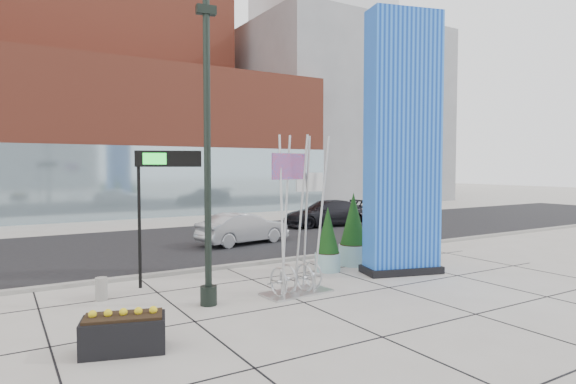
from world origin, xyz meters
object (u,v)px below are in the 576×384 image
public_art_sculpture (297,252)px  concrete_bollard (101,289)px  blue_pylon (403,148)px  overhead_street_sign (162,170)px  car_silver_mid (243,228)px  lamp_post (208,180)px

public_art_sculpture → concrete_bollard: 5.35m
blue_pylon → overhead_street_sign: bearing=176.8°
public_art_sculpture → concrete_bollard: public_art_sculpture is taller
overhead_street_sign → car_silver_mid: size_ratio=0.92×
overhead_street_sign → car_silver_mid: (5.45, 5.70, -2.75)m
lamp_post → concrete_bollard: bearing=140.2°
overhead_street_sign → public_art_sculpture: bearing=-21.5°
blue_pylon → public_art_sculpture: size_ratio=1.94×
blue_pylon → lamp_post: size_ratio=1.10×
public_art_sculpture → overhead_street_sign: 4.72m
car_silver_mid → overhead_street_sign: bearing=125.5°
lamp_post → concrete_bollard: size_ratio=12.82×
concrete_bollard → blue_pylon: bearing=-10.5°
public_art_sculpture → blue_pylon: bearing=0.5°
lamp_post → car_silver_mid: size_ratio=1.80×
blue_pylon → car_silver_mid: size_ratio=1.98×
lamp_post → overhead_street_sign: (-0.37, 2.70, 0.24)m
overhead_street_sign → car_silver_mid: bearing=69.6°
lamp_post → car_silver_mid: (5.09, 8.40, -2.50)m
public_art_sculpture → car_silver_mid: bearing=69.1°
blue_pylon → lamp_post: bearing=-162.7°
concrete_bollard → overhead_street_sign: 3.78m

